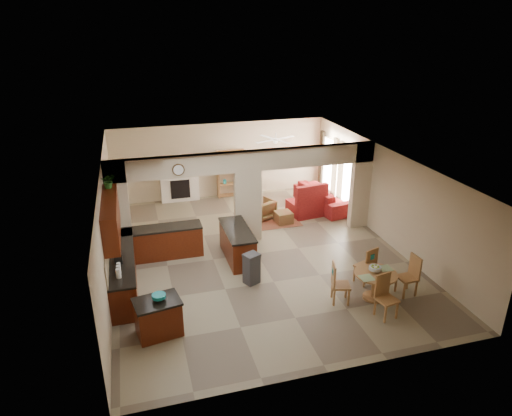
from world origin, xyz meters
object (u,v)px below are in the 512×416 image
object	(u,v)px
dining_table	(375,281)
armchair	(263,209)
kitchen_island	(158,317)
sofa	(323,197)

from	to	relation	value
dining_table	armchair	xyz separation A→B (m)	(-1.20, 5.41, -0.15)
kitchen_island	dining_table	xyz separation A→B (m)	(5.11, -0.03, 0.05)
kitchen_island	sofa	distance (m)	8.56
sofa	dining_table	bearing A→B (deg)	158.65
dining_table	armchair	distance (m)	5.54
kitchen_island	armchair	xyz separation A→B (m)	(3.91, 5.38, -0.09)
kitchen_island	sofa	world-z (taller)	kitchen_island
kitchen_island	dining_table	size ratio (longest dim) A/B	1.04
dining_table	armchair	bearing A→B (deg)	102.49
sofa	armchair	xyz separation A→B (m)	(-2.39, -0.41, -0.05)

